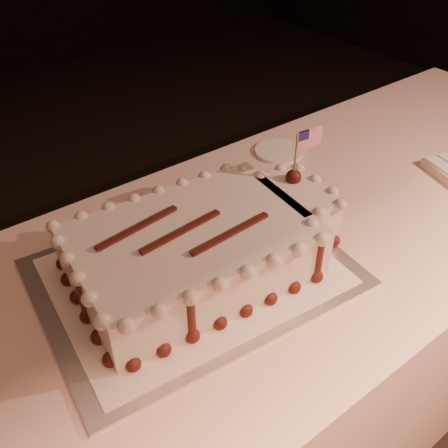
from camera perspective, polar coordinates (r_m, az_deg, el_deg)
banquet_table at (r=1.42m, az=5.14°, el=-12.92°), size 2.40×0.80×0.75m
cake_board at (r=1.05m, az=-3.49°, el=-5.57°), size 0.66×0.52×0.01m
doily at (r=1.05m, az=-3.50°, el=-5.37°), size 0.59×0.47×0.00m
sheet_cake at (r=1.02m, az=-2.01°, el=-2.39°), size 0.60×0.38×0.23m
side_plate at (r=1.46m, az=6.28°, el=8.25°), size 0.14×0.14×0.01m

